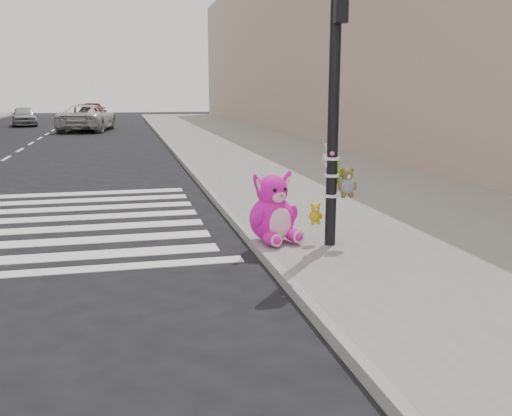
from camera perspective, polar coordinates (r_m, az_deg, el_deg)
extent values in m
plane|color=black|center=(6.50, -9.08, -10.28)|extent=(120.00, 120.00, 0.00)
cube|color=slate|center=(17.06, 5.34, 3.74)|extent=(7.00, 80.00, 0.14)
cube|color=gray|center=(16.31, -6.26, 3.36)|extent=(0.12, 80.00, 0.15)
cube|color=tan|center=(28.32, 9.91, 16.77)|extent=(5.00, 60.00, 10.00)
cylinder|color=black|center=(8.37, 7.75, 9.70)|extent=(0.16, 0.16, 4.00)
cube|color=black|center=(8.28, 8.50, 19.38)|extent=(0.18, 0.12, 0.45)
cylinder|color=white|center=(8.51, 7.52, 1.26)|extent=(0.22, 0.22, 0.04)
cylinder|color=white|center=(8.46, 7.58, 3.26)|extent=(0.22, 0.22, 0.04)
cylinder|color=white|center=(8.42, 7.62, 4.94)|extent=(0.22, 0.22, 0.04)
ellipsoid|color=#EF14B8|center=(8.43, 1.59, -3.28)|extent=(0.33, 0.42, 0.20)
ellipsoid|color=#EF14B8|center=(8.64, 3.79, -2.92)|extent=(0.33, 0.42, 0.20)
ellipsoid|color=#EF14B8|center=(8.72, 1.60, -1.07)|extent=(0.85, 0.78, 0.70)
ellipsoid|color=#F9BFD1|center=(8.53, 2.47, -1.52)|extent=(0.41, 0.25, 0.46)
sphere|color=#EF14B8|center=(8.63, 1.62, 1.77)|extent=(0.61, 0.61, 0.48)
ellipsoid|color=#EF14B8|center=(8.53, 0.30, 2.09)|extent=(0.35, 0.20, 0.48)
ellipsoid|color=#EF14B8|center=(8.76, 2.75, 2.34)|extent=(0.35, 0.20, 0.48)
imported|color=silver|center=(36.21, -16.52, 8.64)|extent=(3.54, 6.02, 1.57)
imported|color=maroon|center=(50.02, -16.01, 9.28)|extent=(2.28, 4.88, 1.38)
imported|color=#A6A7AB|center=(42.73, -22.17, 8.51)|extent=(2.22, 4.16, 1.35)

